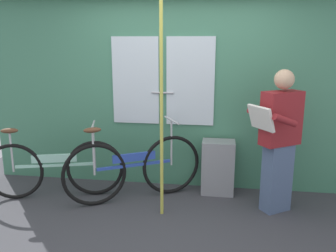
% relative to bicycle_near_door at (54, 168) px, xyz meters
% --- Properties ---
extents(ground_plane, '(6.07, 4.29, 0.04)m').
position_rel_bicycle_near_door_xyz_m(ground_plane, '(1.45, -0.71, -0.39)').
color(ground_plane, '#38383D').
extents(train_door_wall, '(5.07, 0.28, 2.43)m').
position_rel_bicycle_near_door_xyz_m(train_door_wall, '(1.44, 0.63, 0.89)').
color(train_door_wall, '#427F60').
rests_on(train_door_wall, ground_plane).
extents(bicycle_near_door, '(1.61, 0.59, 0.91)m').
position_rel_bicycle_near_door_xyz_m(bicycle_near_door, '(0.00, 0.00, 0.00)').
color(bicycle_near_door, black).
rests_on(bicycle_near_door, ground_plane).
extents(bicycle_leaning_behind, '(1.51, 0.87, 0.96)m').
position_rel_bicycle_near_door_xyz_m(bicycle_leaning_behind, '(0.98, 0.08, 0.02)').
color(bicycle_leaning_behind, black).
rests_on(bicycle_leaning_behind, ground_plane).
extents(passenger_reading_newspaper, '(0.61, 0.56, 1.59)m').
position_rel_bicycle_near_door_xyz_m(passenger_reading_newspaper, '(2.62, 0.03, 0.47)').
color(passenger_reading_newspaper, slate).
rests_on(passenger_reading_newspaper, ground_plane).
extents(trash_bin_by_wall, '(0.40, 0.28, 0.68)m').
position_rel_bicycle_near_door_xyz_m(trash_bin_by_wall, '(1.98, 0.42, -0.03)').
color(trash_bin_by_wall, gray).
rests_on(trash_bin_by_wall, ground_plane).
extents(handrail_pole, '(0.04, 0.04, 2.39)m').
position_rel_bicycle_near_door_xyz_m(handrail_pole, '(1.37, -0.25, 0.82)').
color(handrail_pole, '#C6C14C').
rests_on(handrail_pole, ground_plane).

